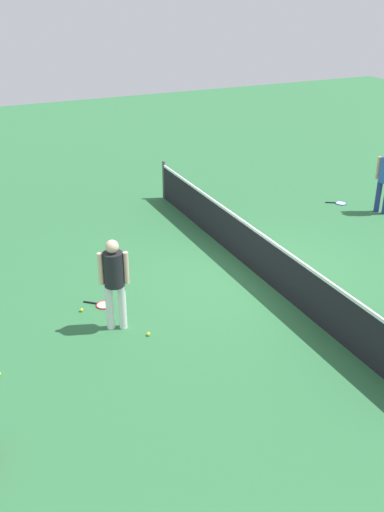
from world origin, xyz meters
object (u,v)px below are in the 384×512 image
Objects in this scene: tennis_racket_near_player at (103,305)px; tennis_racket_far_player at (340,203)px; player_near_side at (114,277)px; tennis_ball_baseline at (82,310)px; tennis_ball_near_player at (148,334)px.

tennis_racket_near_player is 7.92m from tennis_racket_far_player.
player_near_side reaches higher than tennis_racket_far_player.
tennis_racket_far_player is 8.34m from tennis_ball_baseline.
player_near_side is at bearing 28.52° from tennis_ball_baseline.
tennis_racket_near_player is 8.36× the size of tennis_ball_near_player.
player_near_side reaches higher than tennis_ball_baseline.
tennis_racket_far_player is at bearing 114.24° from player_near_side.
tennis_racket_far_player is at bearing 108.59° from tennis_racket_near_player.
tennis_ball_baseline is (-0.79, -0.43, -0.98)m from player_near_side.
tennis_racket_far_player is 8.07m from tennis_ball_near_player.
tennis_racket_far_player is at bearing 108.03° from tennis_ball_baseline.
player_near_side is at bearing 0.49° from tennis_racket_near_player.
tennis_ball_near_player is 1.52m from tennis_ball_baseline.
tennis_ball_baseline is at bearing -151.48° from player_near_side.
tennis_ball_near_player is at bearing -61.48° from tennis_racket_far_player.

